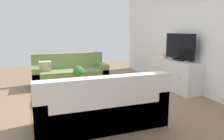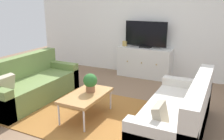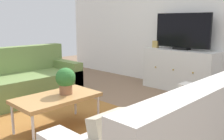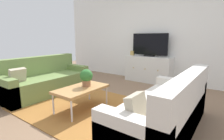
% 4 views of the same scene
% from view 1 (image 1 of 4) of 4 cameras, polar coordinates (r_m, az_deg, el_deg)
% --- Properties ---
extents(ground_plane, '(10.00, 10.00, 0.00)m').
position_cam_1_polar(ground_plane, '(4.75, -6.83, -7.52)').
color(ground_plane, '#84664C').
extents(wall_back, '(6.40, 0.12, 2.70)m').
position_cam_1_polar(wall_back, '(5.67, 19.06, 8.78)').
color(wall_back, white).
rests_on(wall_back, ground_plane).
extents(area_rug, '(2.50, 1.90, 0.01)m').
position_cam_1_polar(area_rug, '(4.72, -8.62, -7.62)').
color(area_rug, '#9E662D').
rests_on(area_rug, ground_plane).
extents(couch_left_side, '(0.81, 1.94, 0.83)m').
position_cam_1_polar(couch_left_side, '(6.03, -11.07, -1.05)').
color(couch_left_side, olive).
rests_on(couch_left_side, ground_plane).
extents(couch_right_side, '(0.81, 1.94, 0.83)m').
position_cam_1_polar(couch_right_side, '(3.32, -2.81, -10.37)').
color(couch_right_side, silver).
rests_on(couch_right_side, ground_plane).
extents(coffee_table, '(0.53, 0.94, 0.41)m').
position_cam_1_polar(coffee_table, '(4.64, -10.19, -3.23)').
color(coffee_table, '#B7844C').
rests_on(coffee_table, ground_plane).
extents(potted_plant, '(0.23, 0.23, 0.31)m').
position_cam_1_polar(potted_plant, '(4.61, -8.76, -0.67)').
color(potted_plant, '#936042').
rests_on(potted_plant, coffee_table).
extents(tv_console, '(1.32, 0.47, 0.74)m').
position_cam_1_polar(tv_console, '(5.54, 16.76, -1.35)').
color(tv_console, silver).
rests_on(tv_console, ground_plane).
extents(flat_screen_tv, '(1.04, 0.16, 0.64)m').
position_cam_1_polar(flat_screen_tv, '(5.46, 17.31, 5.77)').
color(flat_screen_tv, black).
rests_on(flat_screen_tv, tv_console).
extents(mantel_clock, '(0.11, 0.07, 0.13)m').
position_cam_1_polar(mantel_clock, '(5.91, 13.85, 3.76)').
color(mantel_clock, tan).
rests_on(mantel_clock, tv_console).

